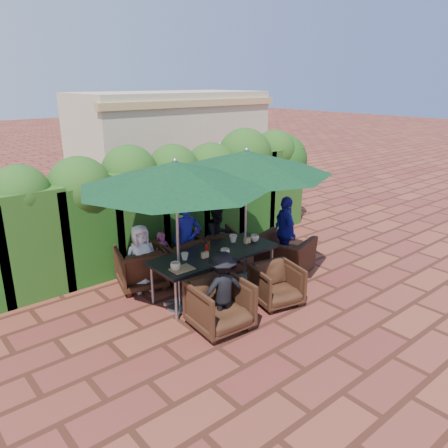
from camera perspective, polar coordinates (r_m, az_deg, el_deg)
ground at (r=7.66m, az=0.38°, el=-9.26°), size 80.00×80.00×0.00m
dining_table at (r=7.48m, az=-1.22°, el=-4.28°), size 2.28×0.90×0.75m
umbrella_left at (r=6.54m, az=-6.36°, el=6.45°), size 2.93×2.93×2.46m
umbrella_right at (r=7.53m, az=2.95°, el=8.09°), size 2.93×2.93×2.46m
chair_far_left at (r=7.94m, az=-10.80°, el=-5.27°), size 0.98×0.95×0.83m
chair_far_mid at (r=8.22m, az=-5.95°, el=-4.12°), size 0.88×0.83×0.85m
chair_far_right at (r=8.79m, az=-1.10°, el=-2.73°), size 0.96×0.94×0.78m
chair_near_left at (r=6.54m, az=-0.52°, el=-10.27°), size 0.87×0.82×0.83m
chair_near_right at (r=7.30m, az=6.91°, el=-7.64°), size 0.85×0.82×0.74m
chair_end_right at (r=8.55m, az=7.84°, el=-3.13°), size 0.91×1.16×0.89m
adult_far_left at (r=7.73m, az=-10.76°, el=-4.43°), size 0.64×0.44×1.20m
adult_far_mid at (r=8.16m, az=-4.85°, el=-2.09°), size 0.64×0.59×1.42m
adult_far_right at (r=8.59m, az=-0.74°, el=-1.59°), size 0.61×0.38×1.25m
adult_near_left at (r=6.54m, az=-0.21°, el=-8.54°), size 0.82×0.53×1.19m
adult_end_right at (r=8.67m, az=8.02°, el=-0.99°), size 0.72×0.93×1.42m
child_left at (r=8.14m, az=-8.00°, el=-4.18°), size 0.34×0.28×0.92m
child_right at (r=8.71m, az=-3.29°, el=-2.96°), size 0.34×0.30×0.79m
pedestrian_a at (r=11.32m, az=-7.64°, el=4.06°), size 1.57×1.10×1.59m
pedestrian_b at (r=12.19m, az=-2.93°, el=5.90°), size 1.04×0.86×1.87m
pedestrian_c at (r=12.59m, az=-0.29°, el=6.29°), size 1.27×1.18×1.86m
cup_a at (r=6.80m, az=-6.35°, el=-5.50°), size 0.16×0.16×0.13m
cup_b at (r=7.16m, az=-5.16°, el=-4.24°), size 0.13×0.13×0.12m
cup_c at (r=7.29m, az=0.13°, el=-3.70°), size 0.16×0.16×0.12m
cup_d at (r=7.90m, az=1.20°, el=-1.91°), size 0.14×0.14×0.14m
cup_e at (r=7.95m, az=4.03°, el=-1.85°), size 0.16×0.16×0.12m
ketchup_bottle at (r=7.36m, az=-2.27°, el=-3.31°), size 0.04×0.04×0.17m
sauce_bottle at (r=7.51m, az=-2.00°, el=-2.87°), size 0.04×0.04×0.17m
serving_tray at (r=6.83m, az=-5.52°, el=-5.87°), size 0.35×0.25×0.02m
number_block_left at (r=7.23m, az=-2.50°, el=-4.04°), size 0.12×0.06×0.10m
number_block_right at (r=7.87m, az=3.04°, el=-2.14°), size 0.12×0.06×0.10m
hedge_wall at (r=8.95m, az=-9.52°, el=3.76°), size 9.10×1.60×2.51m
building at (r=14.64m, az=-7.03°, el=10.53°), size 6.20×3.08×3.20m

